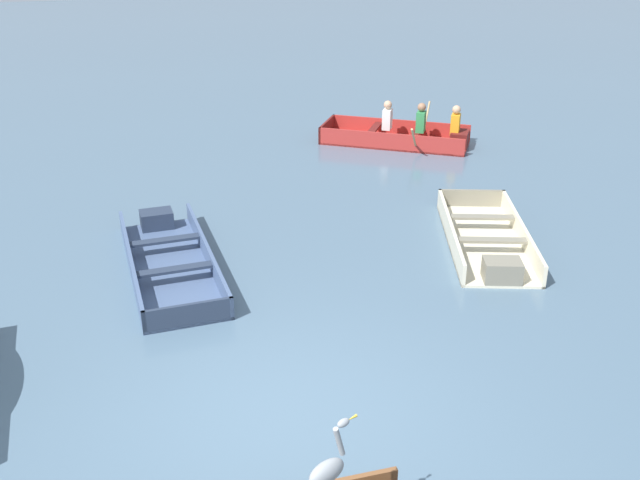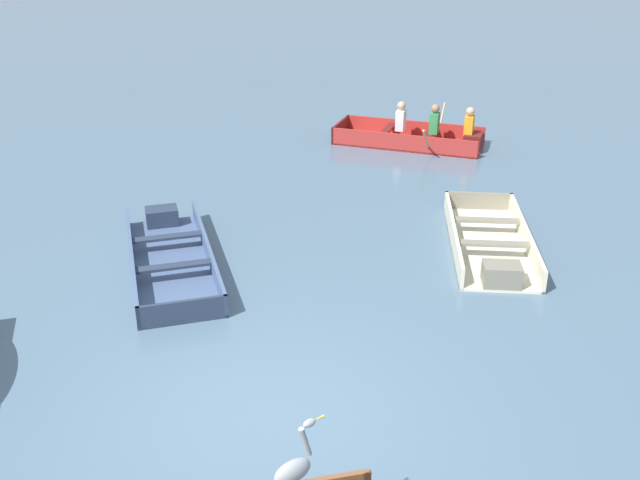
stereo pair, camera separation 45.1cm
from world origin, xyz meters
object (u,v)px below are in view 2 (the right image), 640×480
object	(u,v)px
skiff_cream_mid_moored	(490,244)
skiff_slate_blue_far_moored	(170,255)
heron_on_dinghy	(294,468)
rowboat_red_with_crew	(419,136)

from	to	relation	value
skiff_cream_mid_moored	skiff_slate_blue_far_moored	xyz separation A→B (m)	(-4.70, 0.63, -0.01)
skiff_cream_mid_moored	heron_on_dinghy	bearing A→B (deg)	-128.35
skiff_slate_blue_far_moored	skiff_cream_mid_moored	bearing A→B (deg)	-7.63
skiff_slate_blue_far_moored	rowboat_red_with_crew	world-z (taller)	rowboat_red_with_crew
rowboat_red_with_crew	skiff_cream_mid_moored	bearing A→B (deg)	-97.88
skiff_slate_blue_far_moored	rowboat_red_with_crew	bearing A→B (deg)	40.70
skiff_cream_mid_moored	rowboat_red_with_crew	distance (m)	5.36
skiff_slate_blue_far_moored	rowboat_red_with_crew	distance (m)	7.17
skiff_cream_mid_moored	skiff_slate_blue_far_moored	bearing A→B (deg)	172.37
skiff_slate_blue_far_moored	heron_on_dinghy	bearing A→B (deg)	-81.34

